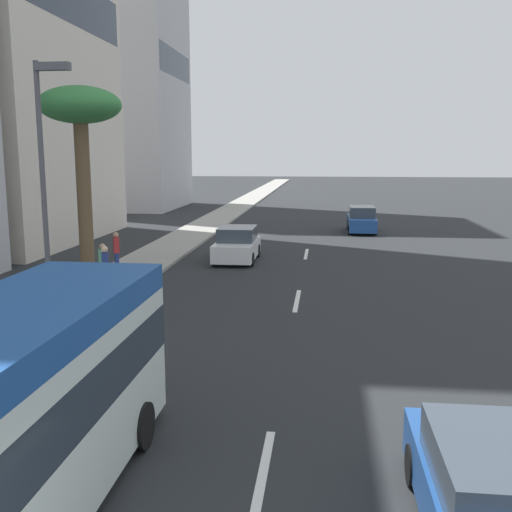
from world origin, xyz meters
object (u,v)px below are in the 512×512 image
(palm_tree, at_px, (80,117))
(street_lamp, at_px, (46,174))
(car_fourth, at_px, (237,245))
(car_second, at_px, (362,220))
(pedestrian_mid_block, at_px, (105,269))
(pedestrian_by_tree, at_px, (103,263))
(car_third, at_px, (497,495))
(pedestrian_near_lamp, at_px, (116,250))
(minibus_lead, at_px, (23,401))

(palm_tree, bearing_deg, street_lamp, -164.35)
(car_fourth, relative_size, palm_tree, 0.54)
(car_second, bearing_deg, street_lamp, 158.48)
(pedestrian_mid_block, xyz_separation_m, palm_tree, (2.49, 1.69, 5.35))
(car_second, distance_m, pedestrian_by_tree, 21.20)
(palm_tree, bearing_deg, pedestrian_by_tree, -129.78)
(street_lamp, bearing_deg, pedestrian_by_tree, 9.41)
(car_third, height_order, pedestrian_by_tree, pedestrian_by_tree)
(pedestrian_by_tree, height_order, palm_tree, palm_tree)
(car_third, height_order, pedestrian_mid_block, pedestrian_mid_block)
(pedestrian_mid_block, xyz_separation_m, pedestrian_by_tree, (1.70, 0.74, -0.12))
(car_third, relative_size, pedestrian_mid_block, 2.36)
(pedestrian_mid_block, bearing_deg, street_lamp, 166.42)
(palm_tree, bearing_deg, pedestrian_near_lamp, -14.92)
(minibus_lead, height_order, pedestrian_by_tree, minibus_lead)
(car_third, relative_size, pedestrian_near_lamp, 2.51)
(car_second, xyz_separation_m, pedestrian_by_tree, (-18.26, 10.78, 0.25))
(minibus_lead, bearing_deg, car_fourth, 179.93)
(pedestrian_near_lamp, xyz_separation_m, palm_tree, (-1.90, 0.51, 5.43))
(car_second, height_order, car_third, car_second)
(pedestrian_near_lamp, height_order, pedestrian_by_tree, pedestrian_near_lamp)
(car_fourth, relative_size, pedestrian_by_tree, 2.48)
(pedestrian_near_lamp, bearing_deg, car_fourth, -76.63)
(pedestrian_mid_block, xyz_separation_m, street_lamp, (-4.70, -0.32, 3.46))
(pedestrian_mid_block, bearing_deg, car_fourth, -39.30)
(car_second, distance_m, palm_tree, 21.80)
(car_second, bearing_deg, minibus_lead, 168.26)
(pedestrian_near_lamp, height_order, pedestrian_mid_block, pedestrian_mid_block)
(car_second, bearing_deg, pedestrian_by_tree, 149.43)
(pedestrian_by_tree, bearing_deg, car_third, -70.16)
(palm_tree, bearing_deg, car_second, -33.91)
(car_fourth, xyz_separation_m, pedestrian_mid_block, (-8.52, 3.40, 0.40))
(palm_tree, bearing_deg, pedestrian_mid_block, -145.84)
(car_second, xyz_separation_m, car_third, (-32.13, 0.09, -0.08))
(minibus_lead, height_order, car_fourth, minibus_lead)
(minibus_lead, height_order, car_second, minibus_lead)
(car_second, distance_m, street_lamp, 26.78)
(minibus_lead, bearing_deg, street_lamp, -157.56)
(pedestrian_mid_block, distance_m, pedestrian_by_tree, 1.85)
(pedestrian_mid_block, bearing_deg, minibus_lead, 178.09)
(car_fourth, bearing_deg, palm_tree, -40.22)
(car_second, relative_size, pedestrian_mid_block, 2.43)
(car_third, bearing_deg, pedestrian_by_tree, 37.61)
(pedestrian_near_lamp, relative_size, pedestrian_mid_block, 0.94)
(car_fourth, bearing_deg, pedestrian_by_tree, -31.27)
(pedestrian_mid_block, relative_size, street_lamp, 0.25)
(pedestrian_near_lamp, bearing_deg, street_lamp, 160.84)
(minibus_lead, relative_size, car_third, 1.56)
(pedestrian_by_tree, bearing_deg, pedestrian_mid_block, -84.30)
(car_fourth, distance_m, pedestrian_mid_block, 9.18)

